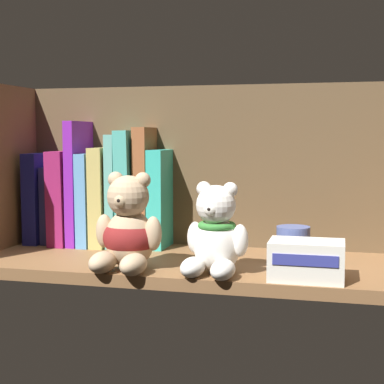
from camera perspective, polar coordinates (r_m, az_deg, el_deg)
The scene contains 16 objects.
shelf_board at distance 101.59cm, azimuth 1.46°, elevation -7.20°, with size 78.70×27.45×2.00cm, color brown.
shelf_back_panel at distance 113.35cm, azimuth 3.07°, elevation 2.00°, with size 81.10×1.20×32.89cm, color brown.
book_0 at distance 123.00cm, azimuth -14.13°, elevation -0.48°, with size 2.97×12.99×17.84cm, color navy.
book_1 at distance 121.84cm, azimuth -12.95°, elevation -1.14°, with size 2.02×11.21×15.15cm, color navy.
book_2 at distance 120.34cm, azimuth -11.70°, elevation -0.43°, with size 3.37×14.94×18.33cm, color #8B1C52.
book_3 at distance 118.84cm, azimuth -10.45°, elevation 0.91°, with size 1.91×13.92×24.08cm, color purple.
book_4 at distance 118.15cm, azimuth -9.38°, elevation -0.61°, with size 2.22×14.30×17.90cm, color #5893C8.
book_5 at distance 117.01cm, azimuth -8.13°, elevation -0.37°, with size 2.75×14.05×19.02cm, color tan.
book_6 at distance 115.95cm, azimuth -6.97°, elevation 0.21°, with size 1.75×12.54×21.49cm, color #5EA89F.
book_7 at distance 115.03cm, azimuth -5.79°, elevation 0.37°, with size 2.70×12.93×22.26cm, color teal.
book_8 at distance 114.04cm, azimuth -4.40°, elevation 0.50°, with size 2.59×10.15×22.89cm, color brown.
book_9 at distance 113.31cm, azimuth -2.93°, elevation -0.60°, with size 2.90×10.95×18.67cm, color #31B4A5.
teddy_bear_larger at distance 94.60cm, azimuth -6.21°, elevation -3.79°, with size 11.40×11.95×15.56cm.
teddy_bear_smaller at distance 90.69cm, azimuth 2.27°, elevation -4.18°, with size 10.52×10.83×14.24cm.
pillar_candle at distance 97.98cm, azimuth 9.77°, elevation -5.21°, with size 5.48×5.48×6.53cm, color #4C5B99.
small_product_box at distance 89.18cm, azimuth 11.04°, elevation -6.51°, with size 10.95×7.39×5.83cm.
Camera 1 is at (21.76, -96.72, 23.19)cm, focal length 55.03 mm.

